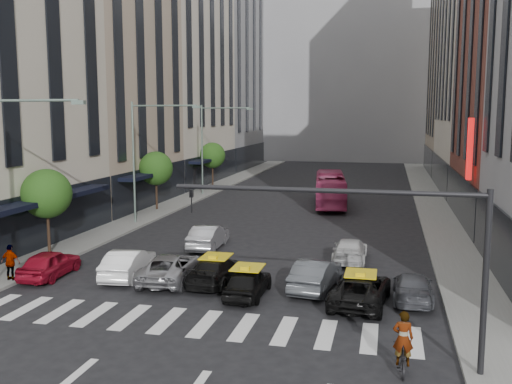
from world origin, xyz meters
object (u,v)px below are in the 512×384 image
Objects in this scene: streetlamp_far at (211,137)px; pedestrian_far at (11,262)px; streetlamp_near at (3,164)px; streetlamp_mid at (145,146)px; car_white_front at (128,263)px; taxi_left at (216,270)px; taxi_center at (248,282)px; car_red at (50,264)px; motorcycle at (402,359)px; bus at (330,189)px.

streetlamp_far is 31.78m from pedestrian_far.
pedestrian_far is (-0.36, -31.40, -4.87)m from streetlamp_far.
streetlamp_mid is at bearing 90.00° from streetlamp_near.
streetlamp_mid is at bearing -75.64° from car_white_front.
taxi_left is 2.54m from taxi_center.
car_red is at bearing 8.63° from taxi_left.
streetlamp_far is 2.01× the size of car_white_front.
motorcycle is at bearing 137.29° from taxi_center.
bus reaches higher than motorcycle.
pedestrian_far reaches higher than car_red.
taxi_center reaches higher than taxi_left.
streetlamp_near is at bearing 59.22° from bus.
streetlamp_mid is 28.41m from motorcycle.
streetlamp_mid is at bearing -90.00° from streetlamp_far.
car_white_front is 0.41× the size of bus.
taxi_left is 2.80× the size of motorcycle.
car_red reaches higher than motorcycle.
taxi_left is at bearing 174.09° from car_white_front.
car_white_front is 4.65m from taxi_left.
streetlamp_near is 1.94× the size of taxi_left.
motorcycle is at bearing 143.48° from car_white_front.
motorcycle is at bearing 154.52° from car_red.
car_white_front reaches higher than motorcycle.
streetlamp_near reaches higher than bus.
bus is at bearing -114.89° from pedestrian_far.
taxi_left is (9.49, -29.24, -5.23)m from streetlamp_far.
bus is (2.99, 25.30, 0.83)m from taxi_left.
car_white_front is at bearing 66.39° from bus.
streetlamp_near is 16.00m from streetlamp_mid.
car_white_front reaches higher than car_red.
motorcycle is (13.31, -7.93, -0.30)m from car_white_front.
car_white_front is (3.92, 0.85, 0.03)m from car_red.
taxi_left is (9.49, 2.76, -5.23)m from streetlamp_near.
bus is (12.48, 12.05, -4.40)m from streetlamp_mid.
streetlamp_near reaches higher than pedestrian_far.
streetlamp_near is 32.00m from streetlamp_far.
taxi_center is (10.55, -0.74, -0.03)m from car_red.
motorcycle is at bearing -15.85° from streetlamp_near.
bus reaches higher than car_red.
bus reaches higher than pedestrian_far.
streetlamp_mid is 0.83× the size of bus.
streetlamp_mid is 5.07× the size of pedestrian_far.
car_red is 1.87m from pedestrian_far.
streetlamp_far is 33.31m from taxi_center.
pedestrian_far is at bearing 15.38° from taxi_left.
car_red is at bearing 6.53° from car_white_front.
taxi_left is at bearing -44.12° from motorcycle.
taxi_left is (9.49, -13.24, -5.23)m from streetlamp_mid.
streetlamp_far reaches higher than bus.
car_white_front is 2.52× the size of pedestrian_far.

